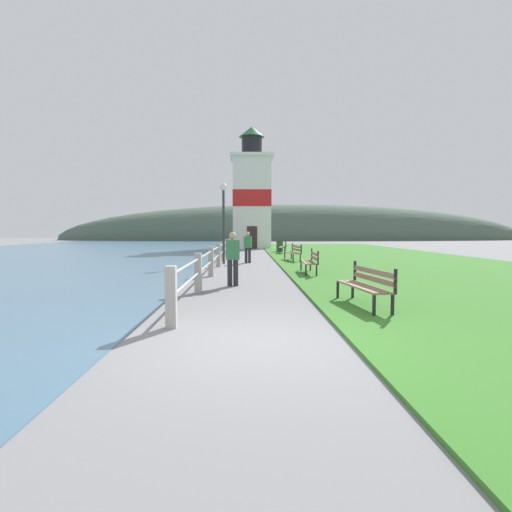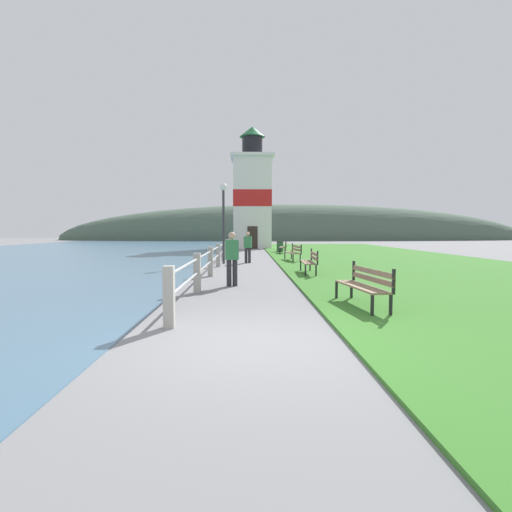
% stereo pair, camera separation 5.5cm
% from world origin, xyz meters
% --- Properties ---
extents(ground_plane, '(160.00, 160.00, 0.00)m').
position_xyz_m(ground_plane, '(0.00, 0.00, 0.00)').
color(ground_plane, slate).
extents(grass_verge, '(12.00, 48.52, 0.06)m').
position_xyz_m(grass_verge, '(7.45, 16.17, 0.03)').
color(grass_verge, '#387528').
rests_on(grass_verge, ground_plane).
extents(seawall_railing, '(0.18, 26.68, 1.06)m').
position_xyz_m(seawall_railing, '(-1.35, 14.25, 0.61)').
color(seawall_railing, '#A8A399').
rests_on(seawall_railing, ground_plane).
extents(park_bench_near, '(0.72, 2.04, 0.94)m').
position_xyz_m(park_bench_near, '(2.48, 2.61, 0.54)').
color(park_bench_near, '#846B51').
rests_on(park_bench_near, ground_plane).
extents(park_bench_midway, '(0.56, 1.97, 0.94)m').
position_xyz_m(park_bench_midway, '(2.33, 9.00, 0.54)').
color(park_bench_midway, '#846B51').
rests_on(park_bench_midway, ground_plane).
extents(park_bench_far, '(0.71, 2.03, 0.94)m').
position_xyz_m(park_bench_far, '(2.43, 15.22, 0.54)').
color(park_bench_far, '#846B51').
rests_on(park_bench_far, ground_plane).
extents(park_bench_by_lighthouse, '(0.71, 1.89, 0.94)m').
position_xyz_m(park_bench_by_lighthouse, '(2.53, 22.06, 0.54)').
color(park_bench_by_lighthouse, '#846B51').
rests_on(park_bench_by_lighthouse, ground_plane).
extents(lighthouse, '(3.90, 3.90, 11.09)m').
position_xyz_m(lighthouse, '(0.42, 31.30, 4.79)').
color(lighthouse, white).
rests_on(lighthouse, ground_plane).
extents(person_strolling, '(0.41, 0.25, 1.58)m').
position_xyz_m(person_strolling, '(-0.01, 14.39, 0.86)').
color(person_strolling, '#28282D').
rests_on(person_strolling, ground_plane).
extents(person_by_railing, '(0.41, 0.25, 1.61)m').
position_xyz_m(person_by_railing, '(-0.48, 6.04, 0.87)').
color(person_by_railing, '#28282D').
rests_on(person_by_railing, ground_plane).
extents(trash_bin, '(0.54, 0.54, 0.84)m').
position_xyz_m(trash_bin, '(2.40, 23.90, 0.42)').
color(trash_bin, '#2D5138').
rests_on(trash_bin, ground_plane).
extents(lamp_post, '(0.36, 0.36, 3.96)m').
position_xyz_m(lamp_post, '(-1.20, 13.98, 2.74)').
color(lamp_post, '#333338').
rests_on(lamp_post, ground_plane).
extents(distant_hillside, '(80.00, 16.00, 12.00)m').
position_xyz_m(distant_hillside, '(8.00, 62.35, 0.00)').
color(distant_hillside, '#475B4C').
rests_on(distant_hillside, ground_plane).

